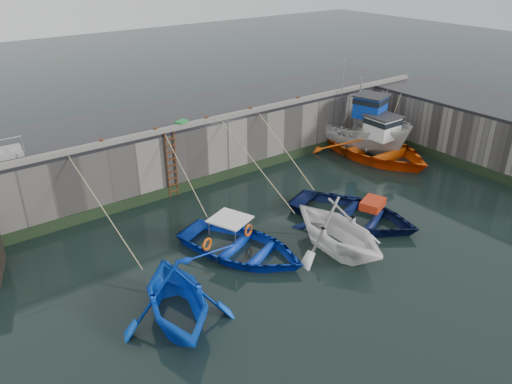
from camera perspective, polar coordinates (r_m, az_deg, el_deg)
ground at (r=18.52m, az=11.37°, el=-9.87°), size 120.00×120.00×0.00m
quay_back at (r=26.61m, az=-8.41°, el=5.68°), size 30.00×5.00×3.00m
quay_right at (r=30.23m, az=27.15°, el=5.55°), size 5.00×15.00×3.00m
road_back at (r=26.10m, az=-8.64°, el=8.92°), size 30.00×5.00×0.16m
kerb_back at (r=24.09m, az=-5.94°, el=8.04°), size 30.00×0.30×0.20m
algae_back at (r=25.04m, az=-5.40°, el=1.39°), size 30.00×0.08×0.50m
algae_right at (r=28.50m, az=24.24°, el=2.26°), size 0.08×15.00×0.50m
ladder at (r=23.59m, az=-9.61°, el=3.06°), size 0.51×0.08×3.20m
boat_near_white at (r=16.74m, az=-8.89°, el=-14.15°), size 4.89×5.32×2.35m
boat_near_white_rope at (r=20.72m, az=-15.92°, el=-6.14°), size 0.04×6.09×3.10m
boat_near_blue at (r=19.61m, az=-1.68°, el=-7.02°), size 5.55×6.38×1.10m
boat_near_blue_rope at (r=22.77m, az=-7.94°, el=-2.16°), size 0.04×4.45×3.10m
boat_near_blacktrim at (r=20.10m, az=9.08°, el=-6.45°), size 4.23×4.84×2.47m
boat_near_blacktrim_rope at (r=23.53m, az=-0.03°, el=-0.90°), size 0.04×6.16×3.10m
boat_near_navy at (r=22.18m, az=10.98°, el=-3.24°), size 5.87×6.79×1.18m
boat_near_navy_rope at (r=25.17m, az=3.20°, el=0.97°), size 0.04×5.13×3.10m
boat_far_white at (r=29.67m, az=11.63°, el=6.65°), size 4.21×6.71×5.43m
boat_far_orange at (r=29.18m, az=13.07°, el=5.08°), size 5.44×7.59×4.57m
fish_crate at (r=23.75m, az=-8.47°, el=7.73°), size 0.68×0.59×0.28m
railing at (r=22.28m, az=-27.14°, el=3.92°), size 1.60×1.05×1.00m
bollard_a at (r=22.19m, az=-17.22°, el=5.46°), size 0.18×0.18×0.28m
bollard_b at (r=23.06m, az=-11.42°, el=6.91°), size 0.18×0.18×0.28m
bollard_c at (r=24.25m, az=-5.66°, el=8.28°), size 0.18×0.18×0.28m
bollard_d at (r=25.62m, az=-0.64°, el=9.40°), size 0.18×0.18×0.28m
bollard_e at (r=27.55m, az=4.83°, el=10.54°), size 0.18×0.18×0.28m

